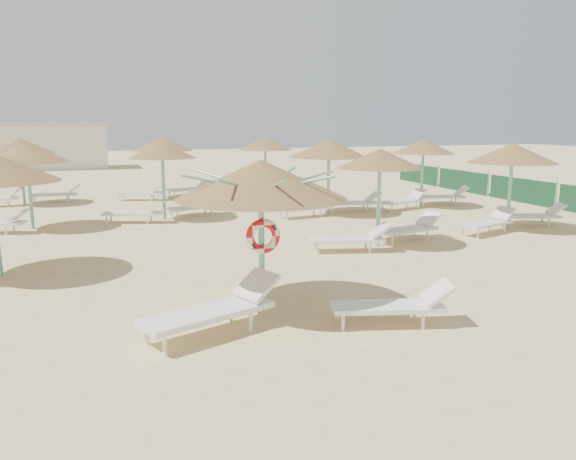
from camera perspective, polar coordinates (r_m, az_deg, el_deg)
name	(u,v)px	position (r m, az deg, el deg)	size (l,w,h in m)	color
ground	(275,314)	(9.99, -1.32, -8.57)	(120.00, 120.00, 0.00)	#DFC788
main_palapa	(261,180)	(9.78, -2.77, 5.10)	(3.01, 3.01, 2.70)	#69B7A2
lounger_main_a	(216,309)	(9.11, -7.33, -7.93)	(2.43, 1.51, 0.85)	white
lounger_main_b	(396,305)	(9.58, 10.87, -7.46)	(2.08, 1.11, 0.72)	white
palapa_field	(225,153)	(19.57, -6.42, 7.79)	(19.36, 14.57, 2.72)	#69B7A2
service_hut	(48,146)	(44.13, -23.20, 7.88)	(8.40, 4.40, 3.25)	silver
windbreak_fence	(522,191)	(25.49, 22.67, 3.72)	(0.08, 19.84, 1.10)	#1B522A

